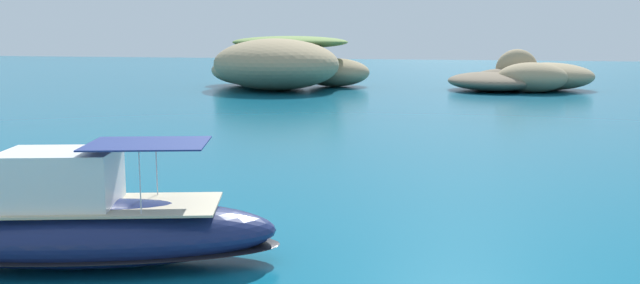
{
  "coord_description": "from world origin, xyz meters",
  "views": [
    {
      "loc": [
        6.31,
        -2.96,
        5.85
      ],
      "look_at": [
        -1.39,
        21.77,
        1.93
      ],
      "focal_mm": 37.98,
      "sensor_mm": 36.0,
      "label": 1
    }
  ],
  "objects": [
    {
      "name": "islet_large",
      "position": [
        -23.27,
        74.93,
        2.88
      ],
      "size": [
        24.07,
        25.87,
        6.33
      ],
      "color": "#9E8966",
      "rests_on": "ground"
    },
    {
      "name": "motorboat_navy",
      "position": [
        -4.76,
        11.53,
        1.02
      ],
      "size": [
        10.75,
        6.45,
        3.23
      ],
      "color": "navy",
      "rests_on": "ground"
    },
    {
      "name": "islet_small",
      "position": [
        5.3,
        79.73,
        1.51
      ],
      "size": [
        18.68,
        16.78,
        4.76
      ],
      "color": "#9E8966",
      "rests_on": "ground"
    }
  ]
}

